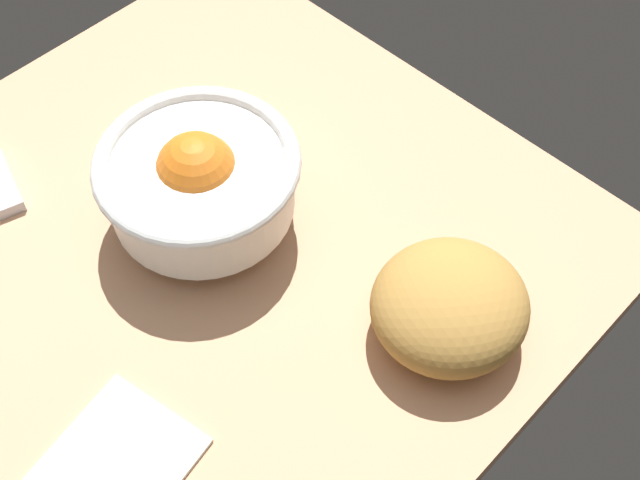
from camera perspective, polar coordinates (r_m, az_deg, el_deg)
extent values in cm
cube|color=tan|center=(80.51, -8.39, -1.13)|extent=(66.72, 66.16, 3.00)
cylinder|color=white|center=(80.32, -7.97, 2.00)|extent=(9.25, 9.25, 2.28)
cylinder|color=white|center=(77.10, -8.31, 3.86)|extent=(17.41, 17.41, 6.00)
torus|color=white|center=(74.82, -8.59, 5.31)|extent=(19.01, 19.01, 1.60)
sphere|color=orange|center=(75.92, -8.58, 4.67)|extent=(7.62, 7.62, 7.62)
sphere|color=orange|center=(75.96, -8.45, 4.57)|extent=(6.81, 6.81, 6.81)
sphere|color=orange|center=(75.94, -8.45, 4.58)|extent=(6.95, 6.95, 6.95)
sphere|color=orange|center=(75.86, -8.46, 4.63)|extent=(7.57, 7.57, 7.57)
ellipsoid|color=#B6853E|center=(71.28, 9.01, -4.57)|extent=(17.86, 17.61, 7.75)
cube|color=silver|center=(69.99, -14.46, -15.28)|extent=(15.12, 12.88, 0.89)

